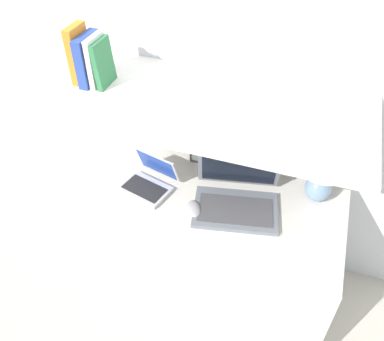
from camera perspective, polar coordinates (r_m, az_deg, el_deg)
name	(u,v)px	position (r m, az deg, el deg)	size (l,w,h in m)	color
ground_plane	(183,334)	(2.33, -1.31, -22.01)	(12.00, 12.00, 0.00)	#B2AD9E
wall_back	(234,67)	(1.95, 5.86, 14.32)	(6.00, 0.05, 2.40)	silver
desk	(203,245)	(2.20, 1.62, -10.43)	(1.30, 0.67, 0.71)	silver
back_riser	(224,172)	(2.27, 4.51, -0.18)	(1.30, 0.04, 1.16)	silver
shelf	(213,107)	(1.69, 2.93, 8.89)	(1.30, 0.60, 0.03)	silver
table_lamp	(325,164)	(1.88, 18.16, 0.91)	(0.23, 0.23, 0.32)	#7593B2
laptop_large	(237,197)	(1.88, 6.27, -3.67)	(0.44, 0.38, 0.24)	slate
laptop_small	(149,181)	(1.97, -6.02, -1.48)	(0.27, 0.26, 0.17)	silver
computer_mouse	(194,209)	(1.86, 0.27, -5.40)	(0.11, 0.12, 0.04)	#99999E
router_box	(202,151)	(2.10, 1.46, 2.71)	(0.12, 0.06, 0.12)	black
book_orange	(79,54)	(1.86, -15.64, 15.47)	(0.04, 0.12, 0.25)	orange
book_blue	(89,59)	(1.84, -14.30, 14.88)	(0.04, 0.16, 0.21)	#284293
book_white	(97,61)	(1.82, -13.24, 14.79)	(0.02, 0.13, 0.21)	silver
book_green	(103,63)	(1.81, -12.36, 14.49)	(0.04, 0.13, 0.20)	#2D7042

